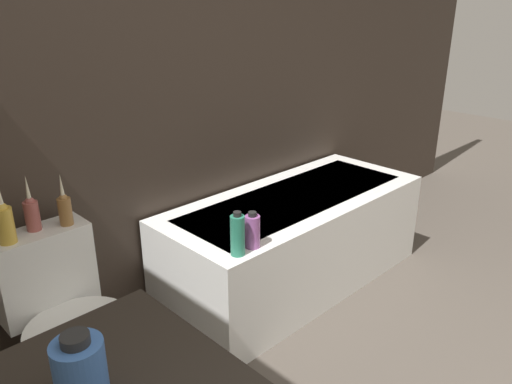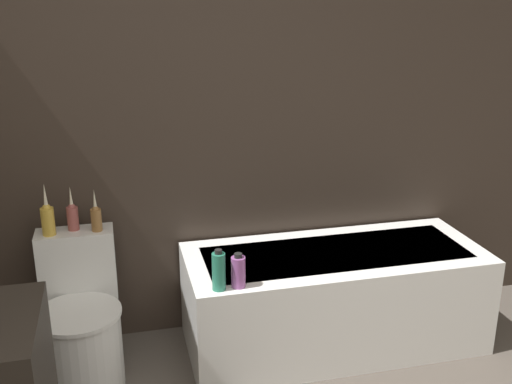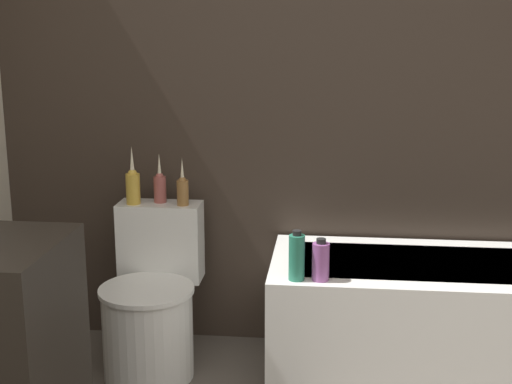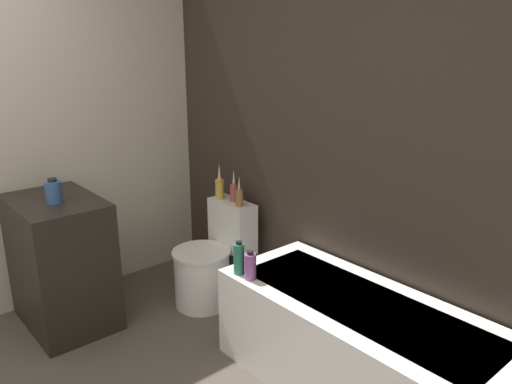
{
  "view_description": "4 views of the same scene",
  "coord_description": "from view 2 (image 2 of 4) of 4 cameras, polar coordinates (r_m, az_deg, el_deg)",
  "views": [
    {
      "loc": [
        -1.28,
        0.17,
        1.62
      ],
      "look_at": [
        0.21,
        1.68,
        0.78
      ],
      "focal_mm": 35.0,
      "sensor_mm": 36.0,
      "label": 1
    },
    {
      "loc": [
        -0.41,
        -0.91,
        1.89
      ],
      "look_at": [
        0.22,
        1.65,
        1.02
      ],
      "focal_mm": 42.0,
      "sensor_mm": 36.0,
      "label": 2
    },
    {
      "loc": [
        0.15,
        -1.08,
        1.56
      ],
      "look_at": [
        -0.14,
        1.69,
        0.89
      ],
      "focal_mm": 50.0,
      "sensor_mm": 36.0,
      "label": 3
    },
    {
      "loc": [
        2.12,
        -0.05,
        1.87
      ],
      "look_at": [
        0.06,
        1.72,
        1.04
      ],
      "focal_mm": 35.0,
      "sensor_mm": 36.0,
      "label": 4
    }
  ],
  "objects": [
    {
      "name": "wall_back_tiled",
      "position": [
        3.27,
        -6.4,
        7.8
      ],
      "size": [
        6.4,
        0.06,
        2.6
      ],
      "color": "#332821",
      "rests_on": "ground_plane"
    },
    {
      "name": "bathtub",
      "position": [
        3.42,
        7.42,
        -9.9
      ],
      "size": [
        1.63,
        0.68,
        0.56
      ],
      "color": "white",
      "rests_on": "ground"
    },
    {
      "name": "toilet",
      "position": [
        3.22,
        -16.39,
        -12.12
      ],
      "size": [
        0.42,
        0.58,
        0.73
      ],
      "color": "white",
      "rests_on": "ground"
    },
    {
      "name": "vase_gold",
      "position": [
        3.18,
        -19.23,
        -2.35
      ],
      "size": [
        0.07,
        0.07,
        0.27
      ],
      "color": "gold",
      "rests_on": "toilet"
    },
    {
      "name": "vase_silver",
      "position": [
        3.21,
        -17.07,
        -2.14
      ],
      "size": [
        0.06,
        0.06,
        0.23
      ],
      "color": "#994C47",
      "rests_on": "toilet"
    },
    {
      "name": "vase_bronze",
      "position": [
        3.17,
        -14.98,
        -2.32
      ],
      "size": [
        0.05,
        0.05,
        0.22
      ],
      "color": "olive",
      "rests_on": "toilet"
    },
    {
      "name": "shampoo_bottle_tall",
      "position": [
        2.85,
        -3.57,
        -7.52
      ],
      "size": [
        0.06,
        0.06,
        0.21
      ],
      "color": "#267259",
      "rests_on": "bathtub"
    },
    {
      "name": "shampoo_bottle_short",
      "position": [
        2.88,
        -1.7,
        -7.58
      ],
      "size": [
        0.07,
        0.07,
        0.17
      ],
      "color": "#8C4C8C",
      "rests_on": "bathtub"
    }
  ]
}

